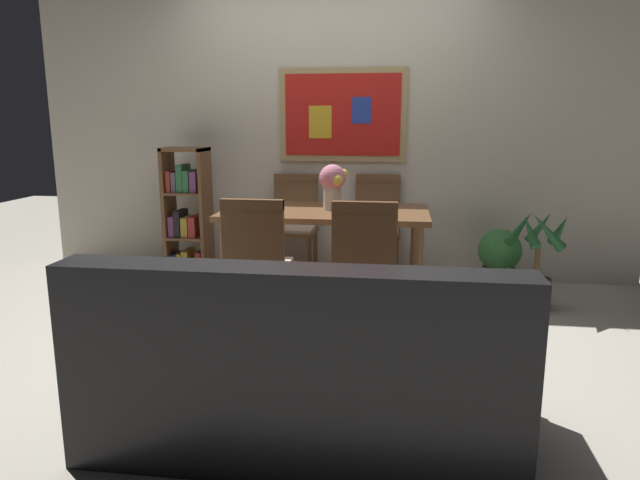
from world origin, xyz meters
TOP-DOWN VIEW (x-y plane):
  - ground_plane at (0.00, 0.00)m, footprint 12.00×12.00m
  - wall_back_with_painting at (0.00, 1.46)m, footprint 5.20×0.14m
  - dining_table at (0.06, 0.51)m, footprint 1.47×0.80m
  - dining_chair_far_left at (-0.30, 1.22)m, footprint 0.40×0.41m
  - dining_chair_near_right at (0.39, -0.18)m, footprint 0.40×0.41m
  - dining_chair_near_left at (-0.28, -0.18)m, footprint 0.40×0.41m
  - dining_chair_far_right at (0.40, 1.26)m, footprint 0.40×0.41m
  - leather_couch at (0.19, -1.29)m, footprint 1.80×0.84m
  - bookshelf at (-1.21, 1.08)m, footprint 0.36×0.28m
  - potted_ivy at (1.39, 1.06)m, footprint 0.34×0.34m
  - potted_palm at (1.59, 0.68)m, footprint 0.45×0.44m
  - flower_vase at (0.11, 0.53)m, footprint 0.20×0.20m
  - tv_remote at (0.33, 0.62)m, footprint 0.15×0.13m

SIDE VIEW (x-z plane):
  - ground_plane at x=0.00m, z-range 0.00..0.00m
  - potted_ivy at x=1.39m, z-range 0.00..0.57m
  - leather_couch at x=0.19m, z-range -0.11..0.73m
  - potted_palm at x=1.59m, z-range -0.05..0.71m
  - bookshelf at x=-1.21m, z-range -0.05..1.09m
  - dining_chair_far_left at x=-0.30m, z-range 0.08..0.99m
  - dining_chair_near_right at x=0.39m, z-range 0.08..0.99m
  - dining_chair_near_left at x=-0.28m, z-range 0.08..0.99m
  - dining_chair_far_right at x=0.40m, z-range 0.08..0.99m
  - dining_table at x=0.06m, z-range 0.26..0.99m
  - tv_remote at x=0.33m, z-range 0.73..0.75m
  - flower_vase at x=0.11m, z-range 0.76..1.09m
  - wall_back_with_painting at x=0.00m, z-range 0.00..2.60m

